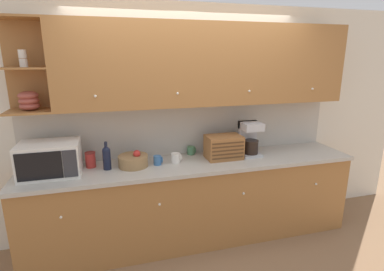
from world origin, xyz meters
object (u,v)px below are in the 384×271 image
storage_canister (91,160)px  mug_patterned_third (191,150)px  mug (158,160)px  bread_box (224,147)px  fruit_basket (133,161)px  coffee_maker (250,139)px  mug_blue_second (176,158)px  microwave (50,159)px  wine_bottle (107,157)px

storage_canister → mug_patterned_third: bearing=6.2°
mug → bread_box: 0.75m
fruit_basket → coffee_maker: coffee_maker is taller
mug → bread_box: bearing=0.9°
bread_box → coffee_maker: size_ratio=1.01×
fruit_basket → mug_blue_second: bearing=-1.2°
mug_blue_second → microwave: bearing=-179.4°
mug → bread_box: size_ratio=0.25×
bread_box → coffee_maker: bearing=5.1°
fruit_basket → bread_box: bread_box is taller
mug_blue_second → bread_box: size_ratio=0.27×
wine_bottle → bread_box: bearing=0.2°
microwave → fruit_basket: bearing=1.7°
coffee_maker → fruit_basket: bearing=-179.1°
wine_bottle → mug: wine_bottle is taller
mug_blue_second → bread_box: bread_box is taller
microwave → fruit_basket: (0.78, 0.02, -0.10)m
mug_blue_second → mug: bearing=-177.0°
storage_canister → fruit_basket: fruit_basket is taller
mug_blue_second → mug_patterned_third: 0.33m
microwave → mug_blue_second: bearing=0.6°
microwave → storage_canister: size_ratio=3.46×
storage_canister → coffee_maker: (1.75, -0.08, 0.12)m
storage_canister → coffee_maker: bearing=-2.6°
wine_bottle → storage_canister: bearing=145.4°
mug_patterned_third → mug_blue_second: bearing=-135.5°
storage_canister → bread_box: (1.42, -0.11, 0.05)m
mug → coffee_maker: bearing=2.2°
microwave → mug_patterned_third: (1.46, 0.24, -0.11)m
fruit_basket → mug_patterned_third: (0.68, 0.22, -0.02)m
storage_canister → mug: storage_canister is taller
wine_bottle → bread_box: 1.26m
storage_canister → bread_box: bread_box is taller
fruit_basket → mug_patterned_third: fruit_basket is taller
microwave → wine_bottle: (0.52, 0.01, -0.03)m
bread_box → coffee_maker: coffee_maker is taller
wine_bottle → mug_patterned_third: 0.98m
fruit_basket → coffee_maker: bearing=0.9°
wine_bottle → mug: (0.51, -0.01, -0.08)m
storage_canister → fruit_basket: bearing=-13.2°
microwave → fruit_basket: microwave is taller
coffee_maker → wine_bottle: bearing=-178.8°
mug → coffee_maker: coffee_maker is taller
mug_blue_second → fruit_basket: bearing=178.8°
storage_canister → mug: (0.68, -0.12, -0.03)m
mug → mug_patterned_third: mug is taller
microwave → bread_box: microwave is taller
mug_blue_second → bread_box: (0.55, 0.00, 0.08)m
fruit_basket → mug_blue_second: 0.45m
fruit_basket → microwave: bearing=-178.3°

